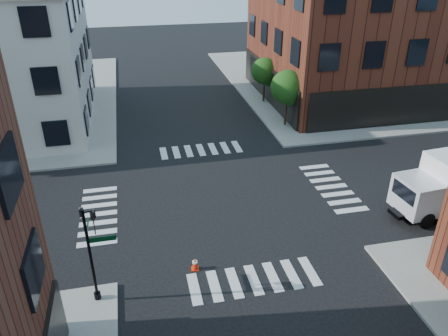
% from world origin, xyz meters
% --- Properties ---
extents(ground, '(120.00, 120.00, 0.00)m').
position_xyz_m(ground, '(0.00, 0.00, 0.00)').
color(ground, black).
rests_on(ground, ground).
extents(sidewalk_ne, '(30.00, 30.00, 0.15)m').
position_xyz_m(sidewalk_ne, '(21.00, 21.00, 0.07)').
color(sidewalk_ne, gray).
rests_on(sidewalk_ne, ground).
extents(building_ne, '(25.00, 16.00, 12.00)m').
position_xyz_m(building_ne, '(20.50, 16.00, 6.00)').
color(building_ne, '#4E1F13').
rests_on(building_ne, ground).
extents(tree_near, '(2.69, 2.69, 4.49)m').
position_xyz_m(tree_near, '(7.56, 9.98, 3.16)').
color(tree_near, black).
rests_on(tree_near, ground).
extents(tree_far, '(2.43, 2.43, 4.07)m').
position_xyz_m(tree_far, '(7.56, 15.98, 2.87)').
color(tree_far, black).
rests_on(tree_far, ground).
extents(signal_pole, '(1.29, 1.24, 4.60)m').
position_xyz_m(signal_pole, '(-6.72, -6.68, 2.86)').
color(signal_pole, black).
rests_on(signal_pole, ground).
extents(traffic_cone, '(0.39, 0.39, 0.65)m').
position_xyz_m(traffic_cone, '(-2.47, -5.70, 0.31)').
color(traffic_cone, red).
rests_on(traffic_cone, ground).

